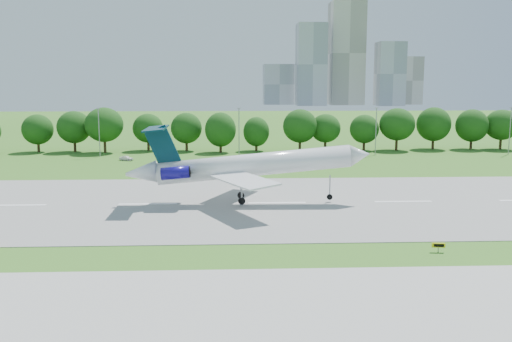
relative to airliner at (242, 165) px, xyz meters
name	(u,v)px	position (x,y,z in m)	size (l,w,h in m)	color
ground	(116,253)	(-14.55, -24.98, -6.07)	(600.00, 600.00, 0.00)	#32641A
runway	(148,204)	(-14.55, 0.02, -6.03)	(400.00, 45.00, 0.08)	gray
taxiway	(71,319)	(-14.55, -42.98, -6.03)	(400.00, 23.00, 0.08)	#ADADA8
tree_line	(183,129)	(-14.55, 67.02, 0.11)	(288.40, 8.40, 10.40)	#382314
light_poles	(169,131)	(-17.05, 57.02, 0.26)	(175.90, 0.25, 12.19)	gray
skyline	(341,66)	(85.61, 365.63, 24.39)	(127.00, 52.00, 80.00)	#B2B2B7
airliner	(242,165)	(0.00, 0.00, 0.00)	(37.96, 27.62, 12.03)	white
taxi_sign_right	(438,245)	(21.37, -26.38, -5.30)	(1.50, 0.37, 1.05)	gray
service_vehicle_b	(126,158)	(-26.71, 49.71, -5.49)	(1.39, 3.45, 1.17)	white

